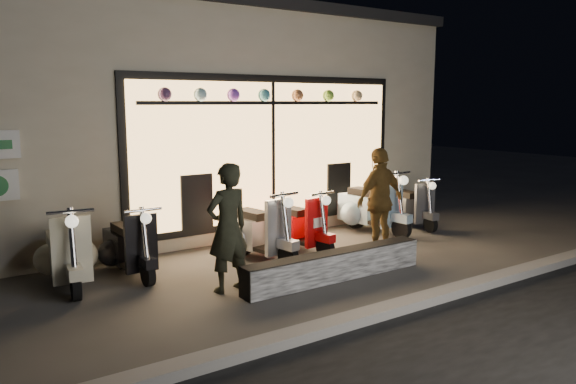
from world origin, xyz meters
name	(u,v)px	position (x,y,z in m)	size (l,w,h in m)	color
ground	(299,270)	(0.00, 0.00, 0.00)	(40.00, 40.00, 0.00)	#383533
kerb	(399,307)	(0.00, -2.00, 0.06)	(40.00, 0.25, 0.12)	slate
shop_building	(163,117)	(0.00, 4.98, 2.10)	(10.20, 6.23, 4.20)	beige
graffiti_barrier	(335,266)	(0.14, -0.65, 0.20)	(2.85, 0.28, 0.40)	black
scooter_silver	(254,231)	(-0.17, 0.96, 0.42)	(0.62, 1.48, 1.05)	black
scooter_red	(294,226)	(0.62, 1.01, 0.40)	(0.56, 1.39, 0.99)	black
scooter_black	(128,246)	(-2.08, 1.26, 0.40)	(0.45, 1.38, 0.99)	black
scooter_cream	(67,252)	(-2.90, 1.28, 0.43)	(0.59, 1.51, 1.07)	black
scooter_blue	(367,207)	(2.53, 1.34, 0.46)	(0.61, 1.60, 1.14)	black
scooter_grey	(408,206)	(3.53, 1.24, 0.38)	(0.58, 1.35, 0.96)	black
man	(228,228)	(-1.27, -0.22, 0.83)	(0.61, 0.40, 1.66)	black
woman	(380,200)	(1.68, 0.11, 0.85)	(1.00, 0.41, 1.70)	brown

